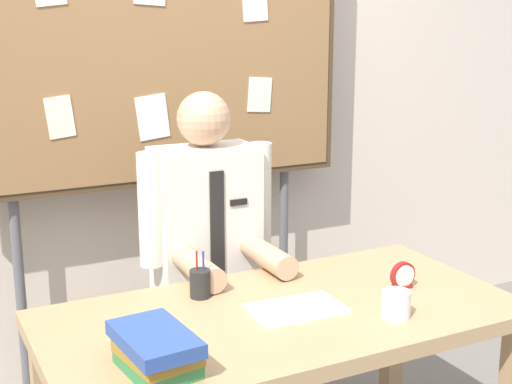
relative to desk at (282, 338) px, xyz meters
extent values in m
cube|color=beige|center=(0.00, 1.31, 0.70)|extent=(6.40, 0.08, 2.70)
cube|color=tan|center=(0.00, 0.00, 0.07)|extent=(1.53, 0.77, 0.05)
cube|color=tan|center=(0.70, 0.32, -0.30)|extent=(0.07, 0.07, 0.69)
cube|color=#2D2D33|center=(0.00, 0.62, -0.43)|extent=(0.34, 0.30, 0.44)
cube|color=silver|center=(0.00, 0.62, 0.16)|extent=(0.40, 0.22, 0.74)
sphere|color=tan|center=(0.00, 0.62, 0.64)|extent=(0.21, 0.21, 0.21)
cylinder|color=silver|center=(-0.23, 0.60, 0.31)|extent=(0.09, 0.09, 0.43)
cylinder|color=silver|center=(0.23, 0.60, 0.31)|extent=(0.09, 0.09, 0.43)
cylinder|color=tan|center=(-0.14, 0.36, 0.15)|extent=(0.09, 0.30, 0.09)
cylinder|color=tan|center=(0.14, 0.36, 0.15)|extent=(0.09, 0.30, 0.09)
cube|color=black|center=(0.00, 0.51, 0.21)|extent=(0.06, 0.01, 0.48)
cube|color=black|center=(0.09, 0.51, 0.33)|extent=(0.07, 0.01, 0.02)
cube|color=#4C3823|center=(0.00, 1.11, 0.87)|extent=(1.75, 0.05, 1.18)
cube|color=olive|center=(0.00, 1.10, 0.87)|extent=(1.69, 0.04, 1.12)
cylinder|color=#59595E|center=(-0.64, 1.14, -0.17)|extent=(0.04, 0.04, 0.96)
cylinder|color=#59595E|center=(0.64, 1.14, -0.17)|extent=(0.04, 0.04, 0.96)
cube|color=#F4EFCC|center=(-0.44, 1.08, 0.61)|extent=(0.12, 0.00, 0.18)
cube|color=white|center=(-0.05, 1.08, 0.59)|extent=(0.16, 0.00, 0.20)
cube|color=silver|center=(0.47, 1.08, 0.66)|extent=(0.13, 0.00, 0.17)
cube|color=#337F47|center=(-0.49, -0.20, 0.11)|extent=(0.19, 0.24, 0.04)
cube|color=olive|center=(-0.49, -0.21, 0.15)|extent=(0.19, 0.25, 0.03)
cube|color=#2D4C99|center=(-0.50, -0.20, 0.19)|extent=(0.19, 0.29, 0.04)
cube|color=white|center=(0.04, -0.02, 0.10)|extent=(0.31, 0.20, 0.01)
cylinder|color=maroon|center=(0.47, -0.01, 0.14)|extent=(0.09, 0.02, 0.09)
cylinder|color=white|center=(0.47, -0.03, 0.14)|extent=(0.08, 0.00, 0.08)
cube|color=maroon|center=(0.47, -0.01, 0.10)|extent=(0.07, 0.04, 0.01)
cylinder|color=white|center=(0.29, -0.21, 0.14)|extent=(0.09, 0.09, 0.09)
cylinder|color=#262626|center=(-0.19, 0.23, 0.14)|extent=(0.07, 0.07, 0.09)
cylinder|color=#263399|center=(-0.18, 0.22, 0.18)|extent=(0.01, 0.01, 0.15)
cylinder|color=maroon|center=(-0.20, 0.24, 0.18)|extent=(0.01, 0.01, 0.15)
camera|label=1|loc=(-1.04, -1.87, 1.01)|focal=50.39mm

